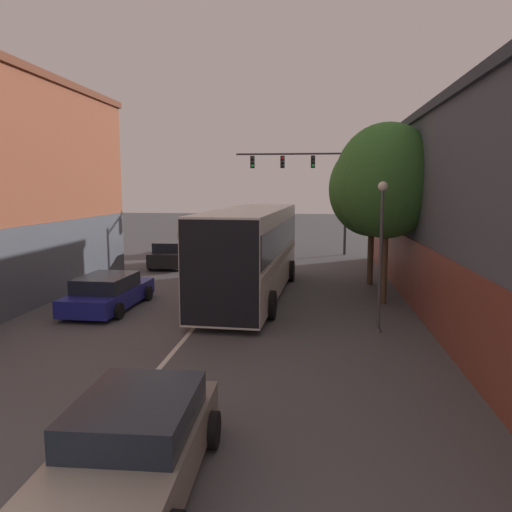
{
  "coord_description": "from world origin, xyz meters",
  "views": [
    {
      "loc": [
        3.77,
        -3.68,
        4.48
      ],
      "look_at": [
        1.59,
        15.11,
        1.85
      ],
      "focal_mm": 35.0,
      "sensor_mm": 36.0,
      "label": 1
    }
  ],
  "objects_px": {
    "parked_car_left_mid": "(193,243)",
    "street_tree_far": "(373,189)",
    "street_tree_near": "(387,181)",
    "traffic_signal_gantry": "(310,177)",
    "hatchback_foreground": "(133,448)",
    "bus": "(252,248)",
    "parked_car_left_far": "(173,254)",
    "street_lamp": "(381,249)",
    "parked_car_left_near": "(109,292)"
  },
  "relations": [
    {
      "from": "street_lamp",
      "to": "street_tree_near",
      "type": "height_order",
      "value": "street_tree_near"
    },
    {
      "from": "parked_car_left_near",
      "to": "street_tree_near",
      "type": "xyz_separation_m",
      "value": [
        10.2,
        2.06,
        4.08
      ]
    },
    {
      "from": "parked_car_left_far",
      "to": "street_tree_near",
      "type": "bearing_deg",
      "value": -127.42
    },
    {
      "from": "parked_car_left_near",
      "to": "street_tree_near",
      "type": "height_order",
      "value": "street_tree_near"
    },
    {
      "from": "hatchback_foreground",
      "to": "street_lamp",
      "type": "xyz_separation_m",
      "value": [
        4.65,
        8.79,
        1.94
      ]
    },
    {
      "from": "parked_car_left_near",
      "to": "traffic_signal_gantry",
      "type": "height_order",
      "value": "traffic_signal_gantry"
    },
    {
      "from": "street_lamp",
      "to": "street_tree_far",
      "type": "distance_m",
      "value": 7.94
    },
    {
      "from": "street_tree_far",
      "to": "traffic_signal_gantry",
      "type": "bearing_deg",
      "value": 105.8
    },
    {
      "from": "street_lamp",
      "to": "street_tree_near",
      "type": "distance_m",
      "value": 4.5
    },
    {
      "from": "parked_car_left_mid",
      "to": "street_tree_near",
      "type": "xyz_separation_m",
      "value": [
        10.93,
        -13.87,
        4.02
      ]
    },
    {
      "from": "parked_car_left_far",
      "to": "parked_car_left_mid",
      "type": "bearing_deg",
      "value": 2.43
    },
    {
      "from": "parked_car_left_mid",
      "to": "street_lamp",
      "type": "xyz_separation_m",
      "value": [
        10.28,
        -17.79,
        1.93
      ]
    },
    {
      "from": "parked_car_left_mid",
      "to": "street_tree_far",
      "type": "height_order",
      "value": "street_tree_far"
    },
    {
      "from": "hatchback_foreground",
      "to": "traffic_signal_gantry",
      "type": "relative_size",
      "value": 0.6
    },
    {
      "from": "parked_car_left_mid",
      "to": "traffic_signal_gantry",
      "type": "relative_size",
      "value": 0.53
    },
    {
      "from": "bus",
      "to": "traffic_signal_gantry",
      "type": "height_order",
      "value": "traffic_signal_gantry"
    },
    {
      "from": "street_tree_near",
      "to": "bus",
      "type": "bearing_deg",
      "value": 172.5
    },
    {
      "from": "parked_car_left_near",
      "to": "parked_car_left_mid",
      "type": "bearing_deg",
      "value": 4.0
    },
    {
      "from": "parked_car_left_far",
      "to": "traffic_signal_gantry",
      "type": "bearing_deg",
      "value": -51.93
    },
    {
      "from": "bus",
      "to": "parked_car_left_mid",
      "type": "bearing_deg",
      "value": 26.34
    },
    {
      "from": "street_lamp",
      "to": "parked_car_left_near",
      "type": "bearing_deg",
      "value": 168.98
    },
    {
      "from": "parked_car_left_far",
      "to": "street_tree_near",
      "type": "height_order",
      "value": "street_tree_near"
    },
    {
      "from": "street_tree_far",
      "to": "street_tree_near",
      "type": "bearing_deg",
      "value": -88.68
    },
    {
      "from": "traffic_signal_gantry",
      "to": "street_lamp",
      "type": "relative_size",
      "value": 1.58
    },
    {
      "from": "street_tree_near",
      "to": "traffic_signal_gantry",
      "type": "bearing_deg",
      "value": 102.01
    },
    {
      "from": "hatchback_foreground",
      "to": "bus",
      "type": "bearing_deg",
      "value": -1.94
    },
    {
      "from": "parked_car_left_far",
      "to": "traffic_signal_gantry",
      "type": "relative_size",
      "value": 0.57
    },
    {
      "from": "parked_car_left_near",
      "to": "street_tree_far",
      "type": "relative_size",
      "value": 0.71
    },
    {
      "from": "parked_car_left_far",
      "to": "street_lamp",
      "type": "bearing_deg",
      "value": -140.67
    },
    {
      "from": "parked_car_left_mid",
      "to": "parked_car_left_near",
      "type": "bearing_deg",
      "value": -177.72
    },
    {
      "from": "bus",
      "to": "street_lamp",
      "type": "height_order",
      "value": "street_lamp"
    },
    {
      "from": "parked_car_left_near",
      "to": "street_lamp",
      "type": "relative_size",
      "value": 1.01
    },
    {
      "from": "parked_car_left_far",
      "to": "traffic_signal_gantry",
      "type": "height_order",
      "value": "traffic_signal_gantry"
    },
    {
      "from": "street_tree_near",
      "to": "parked_car_left_mid",
      "type": "bearing_deg",
      "value": 128.26
    },
    {
      "from": "hatchback_foreground",
      "to": "parked_car_left_near",
      "type": "xyz_separation_m",
      "value": [
        -4.9,
        10.65,
        -0.05
      ]
    },
    {
      "from": "bus",
      "to": "parked_car_left_near",
      "type": "relative_size",
      "value": 2.46
    },
    {
      "from": "street_lamp",
      "to": "parked_car_left_far",
      "type": "bearing_deg",
      "value": 130.1
    },
    {
      "from": "street_tree_near",
      "to": "street_tree_far",
      "type": "xyz_separation_m",
      "value": [
        -0.09,
        3.79,
        -0.3
      ]
    },
    {
      "from": "parked_car_left_near",
      "to": "street_tree_far",
      "type": "xyz_separation_m",
      "value": [
        10.12,
        5.85,
        3.78
      ]
    },
    {
      "from": "parked_car_left_near",
      "to": "parked_car_left_mid",
      "type": "relative_size",
      "value": 1.2
    },
    {
      "from": "parked_car_left_near",
      "to": "parked_car_left_far",
      "type": "height_order",
      "value": "parked_car_left_far"
    },
    {
      "from": "traffic_signal_gantry",
      "to": "parked_car_left_far",
      "type": "bearing_deg",
      "value": -141.17
    },
    {
      "from": "bus",
      "to": "parked_car_left_near",
      "type": "distance_m",
      "value": 5.88
    },
    {
      "from": "parked_car_left_near",
      "to": "traffic_signal_gantry",
      "type": "relative_size",
      "value": 0.64
    },
    {
      "from": "parked_car_left_near",
      "to": "street_lamp",
      "type": "xyz_separation_m",
      "value": [
        9.55,
        -1.86,
        1.99
      ]
    },
    {
      "from": "bus",
      "to": "street_tree_far",
      "type": "height_order",
      "value": "street_tree_far"
    },
    {
      "from": "parked_car_left_mid",
      "to": "street_tree_far",
      "type": "relative_size",
      "value": 0.59
    },
    {
      "from": "bus",
      "to": "street_tree_far",
      "type": "relative_size",
      "value": 1.76
    },
    {
      "from": "hatchback_foreground",
      "to": "street_tree_near",
      "type": "bearing_deg",
      "value": -24.17
    },
    {
      "from": "parked_car_left_far",
      "to": "street_tree_far",
      "type": "relative_size",
      "value": 0.64
    }
  ]
}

